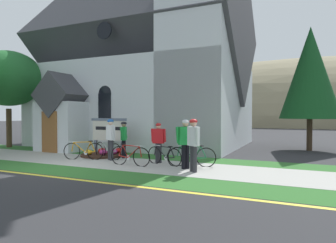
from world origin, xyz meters
The scene contains 21 objects.
ground centered at (0.00, 4.00, 0.00)m, with size 140.00×140.00×0.00m, color #2B2B2D.
sidewalk_slab centered at (-1.45, 1.99, 0.01)m, with size 32.00×2.72×0.01m, color #A8A59E.
grass_verge centered at (-1.45, -0.14, 0.00)m, with size 32.00×1.54×0.01m, color #2D6628.
church_lawn centered at (-1.45, 4.12, 0.00)m, with size 24.00×1.53×0.01m, color #2D6628.
curb_paint_stripe centered at (-1.45, -1.06, 0.00)m, with size 28.00×0.16×0.01m, color yellow.
church_building centered at (-0.87, 8.88, 4.97)m, with size 12.89×10.64×14.57m.
church_sign centered at (-0.45, 3.82, 1.16)m, with size 1.95×0.13×1.76m.
flower_bed centered at (-0.42, 3.41, 0.09)m, with size 2.09×2.09×0.34m.
bicycle_red centered at (4.26, 2.45, 0.38)m, with size 1.77×0.46×0.82m.
bicycle_yellow centered at (3.19, 2.32, 0.36)m, with size 1.64×0.50×0.77m.
bicycle_silver centered at (2.05, 1.67, 0.38)m, with size 1.74×0.09×0.85m.
bicycle_orange centered at (0.22, 2.82, 0.37)m, with size 1.69×0.47×0.80m.
bicycle_green centered at (-0.54, 2.12, 0.38)m, with size 1.68×0.62×0.84m.
cyclist_in_orange_jersey centered at (4.67, 1.46, 1.07)m, with size 0.51×0.63×1.79m.
cyclist_in_white_jersey centered at (0.80, 3.21, 0.94)m, with size 0.36×0.76×1.62m.
cyclist_in_blue_jersey centered at (4.23, 1.87, 1.04)m, with size 0.53×0.55×1.76m.
cyclist_in_red_jersey centered at (0.64, 2.42, 1.03)m, with size 0.56×0.54×1.74m.
cyclist_in_yellow_jersey centered at (2.77, 2.66, 0.93)m, with size 0.64×0.28×1.60m.
roadside_conifer centered at (8.36, 9.68, 4.16)m, with size 3.11×3.11×6.63m.
yard_deciduous_tree centered at (-7.78, 4.14, 4.04)m, with size 3.95×3.95×5.66m.
distant_hill centered at (7.71, 57.77, 0.00)m, with size 107.05×45.93×25.47m, color #847A5B.
Camera 1 is at (7.98, -7.95, 1.95)m, focal length 31.77 mm.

